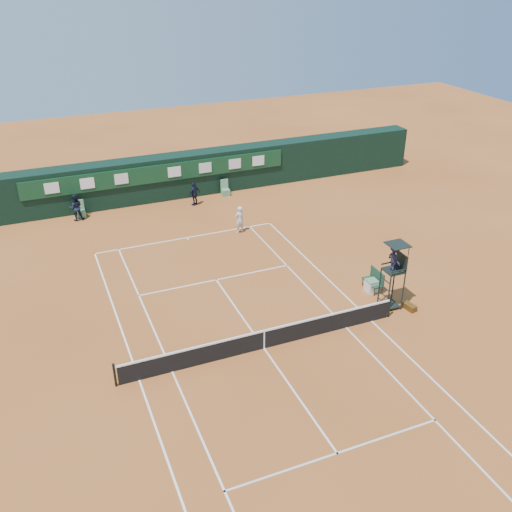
{
  "coord_description": "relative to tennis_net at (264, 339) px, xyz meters",
  "views": [
    {
      "loc": [
        -7.99,
        -18.4,
        15.19
      ],
      "look_at": [
        2.11,
        6.0,
        1.2
      ],
      "focal_mm": 40.0,
      "sensor_mm": 36.0,
      "label": 1
    }
  ],
  "objects": [
    {
      "name": "tennis_ball",
      "position": [
        3.55,
        9.0,
        -0.47
      ],
      "size": [
        0.07,
        0.07,
        0.07
      ],
      "primitive_type": "sphere",
      "color": "#C4E535",
      "rests_on": "ground"
    },
    {
      "name": "cooler",
      "position": [
        6.93,
        2.31,
        -0.18
      ],
      "size": [
        0.57,
        0.57,
        0.65
      ],
      "color": "silver",
      "rests_on": "ground"
    },
    {
      "name": "court_lines",
      "position": [
        0.0,
        0.0,
        -0.5
      ],
      "size": [
        11.05,
        23.85,
        0.01
      ],
      "color": "white",
      "rests_on": "ground"
    },
    {
      "name": "ball_kid_left",
      "position": [
        -5.79,
        17.11,
        0.38
      ],
      "size": [
        0.89,
        0.7,
        1.78
      ],
      "primitive_type": "imported",
      "rotation": [
        0.0,
        0.0,
        3.11
      ],
      "color": "black",
      "rests_on": "ground"
    },
    {
      "name": "player",
      "position": [
        3.24,
        11.39,
        0.35
      ],
      "size": [
        0.72,
        0.57,
        1.72
      ],
      "primitive_type": "imported",
      "rotation": [
        0.0,
        0.0,
        3.42
      ],
      "color": "silver",
      "rests_on": "ground"
    },
    {
      "name": "linesman_chair_left",
      "position": [
        -5.5,
        17.48,
        -0.19
      ],
      "size": [
        0.55,
        0.5,
        1.15
      ],
      "color": "#619468",
      "rests_on": "ground"
    },
    {
      "name": "tennis_net",
      "position": [
        0.0,
        0.0,
        0.0
      ],
      "size": [
        12.9,
        0.1,
        1.1
      ],
      "color": "black",
      "rests_on": "ground"
    },
    {
      "name": "ball_kid_right",
      "position": [
        1.97,
        16.61,
        0.31
      ],
      "size": [
        1.03,
        0.81,
        1.64
      ],
      "primitive_type": "imported",
      "rotation": [
        0.0,
        0.0,
        3.63
      ],
      "color": "black",
      "rests_on": "ground"
    },
    {
      "name": "linesman_chair_right",
      "position": [
        4.5,
        17.48,
        -0.19
      ],
      "size": [
        0.55,
        0.5,
        1.15
      ],
      "color": "#5A8A5F",
      "rests_on": "ground"
    },
    {
      "name": "back_wall",
      "position": [
        0.0,
        18.74,
        1.0
      ],
      "size": [
        40.0,
        1.65,
        3.0
      ],
      "color": "black",
      "rests_on": "ground"
    },
    {
      "name": "player_bench",
      "position": [
        7.15,
        2.41,
        0.09
      ],
      "size": [
        0.56,
        1.2,
        1.1
      ],
      "color": "#183D25",
      "rests_on": "ground"
    },
    {
      "name": "umpire_chair",
      "position": [
        6.91,
        0.71,
        1.95
      ],
      "size": [
        0.96,
        0.95,
        3.42
      ],
      "color": "black",
      "rests_on": "ground"
    },
    {
      "name": "tennis_bag",
      "position": [
        7.72,
        0.19,
        -0.36
      ],
      "size": [
        0.44,
        0.81,
        0.29
      ],
      "primitive_type": "cube",
      "rotation": [
        0.0,
        0.0,
        0.14
      ],
      "color": "black",
      "rests_on": "ground"
    },
    {
      "name": "ground",
      "position": [
        0.0,
        0.0,
        -0.51
      ],
      "size": [
        90.0,
        90.0,
        0.0
      ],
      "primitive_type": "plane",
      "color": "#AA5A28",
      "rests_on": "ground"
    }
  ]
}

